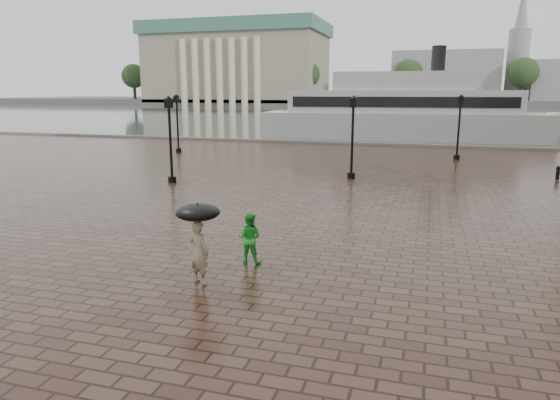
# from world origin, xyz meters

# --- Properties ---
(ground) EXTENTS (300.00, 300.00, 0.00)m
(ground) POSITION_xyz_m (0.00, 0.00, 0.00)
(ground) COLOR #362018
(ground) RESTS_ON ground
(harbour_water) EXTENTS (240.00, 240.00, 0.00)m
(harbour_water) POSITION_xyz_m (0.00, 92.00, 0.00)
(harbour_water) COLOR #444D52
(harbour_water) RESTS_ON ground
(quay_edge) EXTENTS (80.00, 0.60, 0.30)m
(quay_edge) POSITION_xyz_m (0.00, 32.00, 0.00)
(quay_edge) COLOR slate
(quay_edge) RESTS_ON ground
(far_shore) EXTENTS (300.00, 60.00, 2.00)m
(far_shore) POSITION_xyz_m (0.00, 160.00, 1.00)
(far_shore) COLOR #4C4C47
(far_shore) RESTS_ON ground
(museum) EXTENTS (57.00, 32.50, 26.00)m
(museum) POSITION_xyz_m (-55.00, 144.61, 13.91)
(museum) COLOR gray
(museum) RESTS_ON ground
(far_trees) EXTENTS (188.00, 8.00, 13.50)m
(far_trees) POSITION_xyz_m (0.00, 138.00, 9.42)
(far_trees) COLOR #2D2119
(far_trees) RESTS_ON ground
(street_lamps) EXTENTS (21.44, 14.44, 4.40)m
(street_lamps) POSITION_xyz_m (-1.50, 17.50, 2.33)
(street_lamps) COLOR black
(street_lamps) RESTS_ON ground
(adult_pedestrian) EXTENTS (0.70, 0.58, 1.65)m
(adult_pedestrian) POSITION_xyz_m (1.72, -2.66, 0.82)
(adult_pedestrian) COLOR gray
(adult_pedestrian) RESTS_ON ground
(child_pedestrian) EXTENTS (0.72, 0.57, 1.45)m
(child_pedestrian) POSITION_xyz_m (2.39, -0.84, 0.73)
(child_pedestrian) COLOR green
(child_pedestrian) RESTS_ON ground
(ferry_near) EXTENTS (27.75, 8.39, 8.98)m
(ferry_near) POSITION_xyz_m (4.14, 38.27, 2.70)
(ferry_near) COLOR #BCBCBC
(ferry_near) RESTS_ON ground
(umbrella) EXTENTS (1.10, 1.10, 1.13)m
(umbrella) POSITION_xyz_m (1.72, -2.66, 1.86)
(umbrella) COLOR black
(umbrella) RESTS_ON ground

